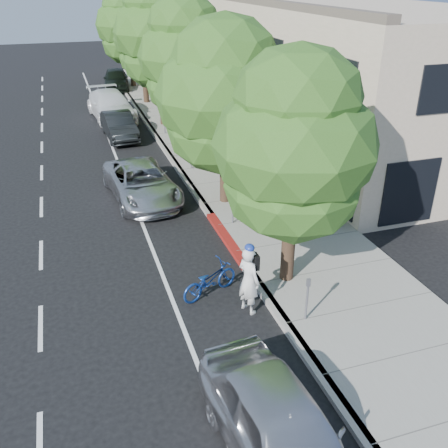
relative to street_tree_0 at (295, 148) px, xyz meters
name	(u,v)px	position (x,y,z in m)	size (l,w,h in m)	color
ground	(236,255)	(-0.90, 2.00, -4.23)	(120.00, 120.00, 0.00)	black
sidewalk	(227,166)	(1.40, 10.00, -4.15)	(4.60, 56.00, 0.15)	gray
curb	(180,171)	(-0.90, 10.00, -4.15)	(0.30, 56.00, 0.15)	#9E998E
curb_red_segment	(227,239)	(-0.90, 3.00, -4.15)	(0.32, 4.00, 0.15)	maroon
storefront_building	(284,55)	(8.70, 20.00, -0.73)	(10.00, 36.00, 7.00)	beige
street_tree_0	(295,148)	(0.00, 0.00, 0.00)	(4.50, 4.50, 6.94)	black
street_tree_1	(225,97)	(0.00, 6.00, 0.07)	(5.27, 5.27, 7.26)	black
street_tree_2	(185,58)	(0.00, 12.00, 0.59)	(4.46, 4.46, 7.71)	black
street_tree_3	(159,34)	(0.00, 18.00, 1.05)	(5.20, 5.20, 8.54)	black
street_tree_4	(142,41)	(0.00, 24.00, 0.04)	(3.93, 3.93, 6.83)	black
street_tree_5	(129,26)	(0.00, 30.00, 0.45)	(5.17, 5.17, 7.73)	black
cyclist	(249,280)	(-1.60, -0.99, -3.24)	(0.72, 0.47, 1.98)	silver
bicycle	(210,280)	(-2.39, 0.07, -3.73)	(0.66, 1.89, 0.99)	navy
silver_suv	(141,183)	(-3.10, 7.50, -3.51)	(2.39, 5.17, 1.44)	silver
dark_sedan	(119,126)	(-2.87, 16.34, -3.52)	(1.51, 4.33, 1.43)	black
white_pickup	(111,105)	(-2.80, 20.79, -3.39)	(2.35, 5.79, 1.68)	white
dark_suv_far	(116,79)	(-1.40, 29.65, -3.43)	(1.90, 4.72, 1.61)	black
near_car_a	(282,432)	(-2.70, -5.70, -3.42)	(1.92, 4.77, 1.62)	silver
pedestrian	(248,171)	(1.21, 6.58, -3.15)	(0.91, 0.71, 1.86)	black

